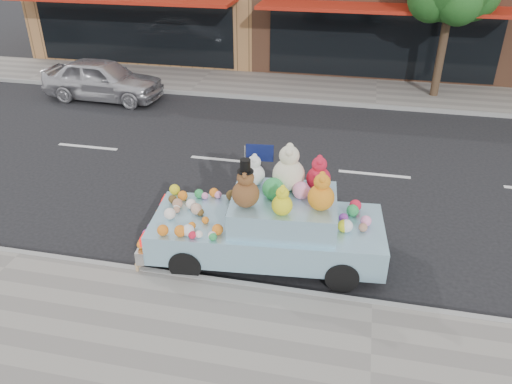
# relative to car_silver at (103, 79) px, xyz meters

# --- Properties ---
(ground) EXTENTS (120.00, 120.00, 0.00)m
(ground) POSITION_rel_car_silver_xyz_m (9.44, -3.93, -0.72)
(ground) COLOR black
(ground) RESTS_ON ground
(near_sidewalk) EXTENTS (60.00, 3.00, 0.12)m
(near_sidewalk) POSITION_rel_car_silver_xyz_m (9.44, -10.43, -0.66)
(near_sidewalk) COLOR gray
(near_sidewalk) RESTS_ON ground
(far_sidewalk) EXTENTS (60.00, 3.00, 0.12)m
(far_sidewalk) POSITION_rel_car_silver_xyz_m (9.44, 2.57, -0.66)
(far_sidewalk) COLOR gray
(far_sidewalk) RESTS_ON ground
(near_kerb) EXTENTS (60.00, 0.12, 0.13)m
(near_kerb) POSITION_rel_car_silver_xyz_m (9.44, -8.93, -0.65)
(near_kerb) COLOR gray
(near_kerb) RESTS_ON ground
(far_kerb) EXTENTS (60.00, 0.12, 0.13)m
(far_kerb) POSITION_rel_car_silver_xyz_m (9.44, 1.07, -0.65)
(far_kerb) COLOR gray
(far_kerb) RESTS_ON ground
(car_silver) EXTENTS (4.26, 1.86, 1.43)m
(car_silver) POSITION_rel_car_silver_xyz_m (0.00, 0.00, 0.00)
(car_silver) COLOR silver
(car_silver) RESTS_ON ground
(art_car) EXTENTS (4.63, 2.15, 2.25)m
(art_car) POSITION_rel_car_silver_xyz_m (7.47, -7.92, 0.08)
(art_car) COLOR black
(art_car) RESTS_ON ground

